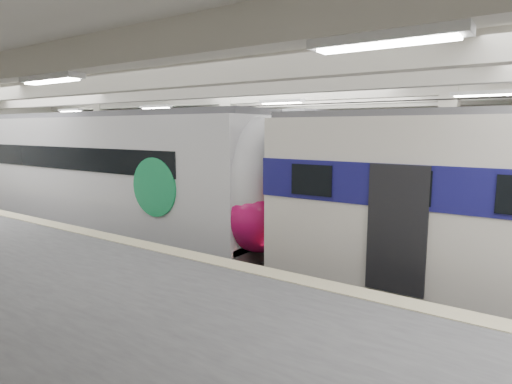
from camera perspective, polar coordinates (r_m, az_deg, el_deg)
The scene contains 3 objects.
station_hall at distance 11.46m, azimuth -6.33°, elevation 4.35°, with size 36.00×24.00×5.75m.
modern_emu at distance 16.16m, azimuth -15.24°, elevation 1.89°, with size 14.54×3.00×4.66m.
far_train at distance 22.09m, azimuth -9.48°, elevation 4.27°, with size 15.27×3.30×4.81m.
Camera 1 is at (7.44, -10.41, 4.05)m, focal length 30.00 mm.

